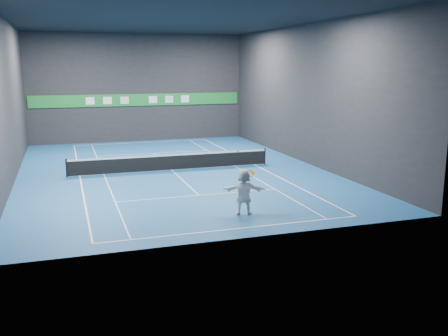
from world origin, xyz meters
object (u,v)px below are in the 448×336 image
object	(u,v)px
player	(244,192)
tennis_racket	(250,174)
tennis_net	(172,162)
tennis_ball	(238,151)

from	to	relation	value
player	tennis_racket	size ratio (longest dim) A/B	2.93
tennis_net	tennis_racket	distance (m)	10.19
player	tennis_ball	xyz separation A→B (m)	(-0.28, -0.00, 1.79)
player	tennis_ball	distance (m)	1.81
tennis_racket	tennis_ball	bearing A→B (deg)	-175.18
player	tennis_racket	xyz separation A→B (m)	(0.31, 0.05, 0.74)
tennis_net	tennis_ball	bearing A→B (deg)	-85.79
player	tennis_net	bearing A→B (deg)	-64.24
tennis_ball	tennis_racket	size ratio (longest dim) A/B	0.11
player	tennis_ball	bearing A→B (deg)	20.45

